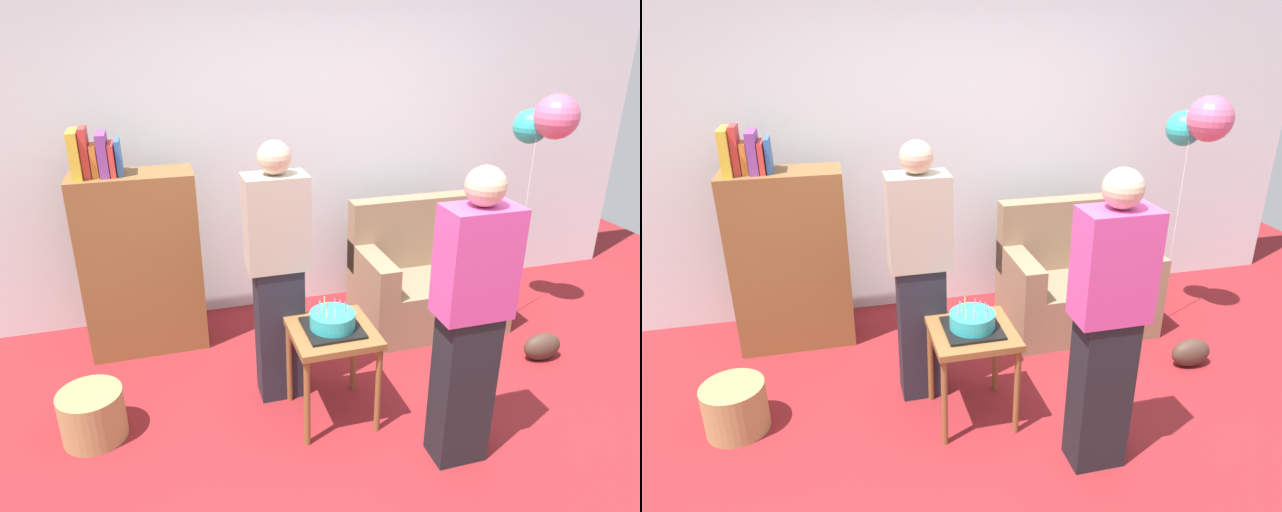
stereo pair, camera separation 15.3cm
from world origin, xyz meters
The scene contains 11 objects.
ground_plane centered at (0.00, 0.00, 0.00)m, with size 8.00×8.00×0.00m, color maroon.
wall_back centered at (0.00, 2.05, 1.35)m, with size 6.00×0.10×2.70m, color silver.
couch centered at (0.80, 1.38, 0.34)m, with size 1.10×0.70×0.96m.
bookshelf centered at (-1.31, 1.59, 0.68)m, with size 0.80×0.36×1.61m.
side_table centered at (-0.26, 0.44, 0.51)m, with size 0.48×0.48×0.60m.
birthday_cake centered at (-0.26, 0.44, 0.65)m, with size 0.32×0.32×0.17m.
person_blowing_candles centered at (-0.51, 0.76, 0.83)m, with size 0.36×0.22×1.63m.
person_holding_cake centered at (0.29, -0.07, 0.83)m, with size 0.36×0.22×1.63m.
wicker_basket centered at (-1.63, 0.64, 0.15)m, with size 0.36×0.36×0.30m, color #A88451.
handbag centered at (1.35, 0.60, 0.10)m, with size 0.28×0.14×0.20m, color #473328.
balloon_bunch centered at (1.57, 1.20, 1.57)m, with size 0.37×0.43×1.76m.
Camera 1 is at (-1.12, -2.21, 2.22)m, focal length 31.38 mm.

